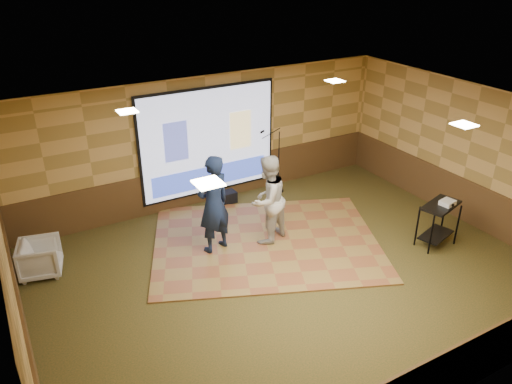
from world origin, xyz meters
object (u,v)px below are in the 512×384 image
projector_screen (209,143)px  projector (448,203)px  dance_floor (266,242)px  banquet_chair (40,258)px  av_table (439,217)px  player_left (214,204)px  player_right (268,200)px  mic_stand (277,173)px  duffel_bag (227,197)px

projector_screen → projector: (3.22, -4.13, -0.50)m
dance_floor → banquet_chair: bearing=165.1°
av_table → banquet_chair: size_ratio=1.26×
player_left → player_right: 1.11m
mic_stand → projector: bearing=-51.1°
projector_screen → banquet_chair: projector_screen is taller
av_table → banquet_chair: (-7.14, 2.87, -0.31)m
av_table → projector_screen: bearing=127.7°
projector_screen → duffel_bag: bearing=-46.8°
dance_floor → projector: (3.05, -1.83, 0.96)m
projector_screen → mic_stand: 1.92m
player_left → projector_screen: bearing=-127.2°
player_right → banquet_chair: player_right is taller
player_left → duffel_bag: player_left is taller
player_right → mic_stand: size_ratio=1.10×
duffel_bag → player_right: bearing=-91.3°
mic_stand → banquet_chair: mic_stand is taller
dance_floor → banquet_chair: 4.33m
player_right → av_table: bearing=126.0°
player_right → duffel_bag: 2.13m
projector_screen → player_left: 2.26m
dance_floor → projector: size_ratio=16.30×
banquet_chair → projector: bearing=-99.0°
dance_floor → projector: 3.68m
player_right → duffel_bag: (0.05, 1.96, -0.82)m
player_left → projector: bearing=138.5°
banquet_chair → av_table: bearing=-98.7°
dance_floor → mic_stand: mic_stand is taller
projector_screen → player_left: size_ratio=1.66×
banquet_chair → duffel_bag: banquet_chair is taller
dance_floor → projector: projector is taller
projector_screen → dance_floor: 2.73m
dance_floor → player_left: (-1.03, 0.26, 1.02)m
projector → player_right: bearing=137.5°
projector_screen → player_right: size_ratio=1.80×
dance_floor → player_right: size_ratio=2.46×
duffel_bag → player_left: bearing=-122.7°
projector_screen → dance_floor: size_ratio=0.73×
dance_floor → duffel_bag: (0.10, 2.01, 0.12)m
mic_stand → duffel_bag: 1.39m
projector → banquet_chair: size_ratio=0.38×
projector → mic_stand: bearing=102.6°
mic_stand → dance_floor: bearing=-110.7°
av_table → banquet_chair: av_table is taller
player_left → mic_stand: size_ratio=1.19×
player_right → mic_stand: 2.40m
projector → dance_floor: bearing=138.6°
projector_screen → dance_floor: projector_screen is taller
av_table → projector: (0.08, -0.07, 0.33)m
player_left → projector: player_left is taller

